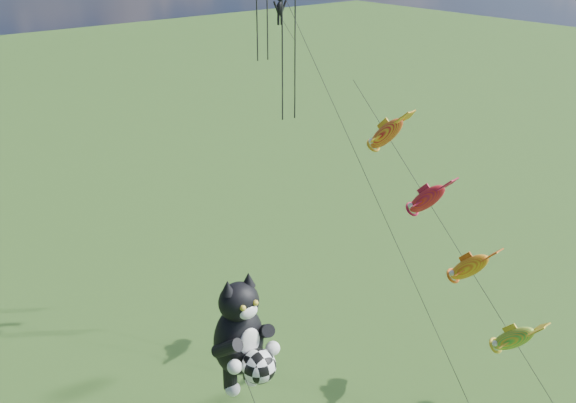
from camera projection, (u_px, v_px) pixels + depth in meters
cat_kite_rig at (242, 337)px, 26.46m from camera, size 2.65×4.22×11.26m
fish_windsock_rig at (448, 233)px, 33.92m from camera, size 1.91×15.91×16.13m
parafoil_rig at (284, 13)px, 35.26m from camera, size 2.35×17.48×25.14m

